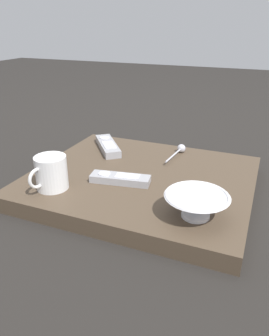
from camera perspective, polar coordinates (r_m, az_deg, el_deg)
The scene contains 7 objects.
ground_plane at distance 1.02m, azimuth 1.20°, elevation -3.53°, with size 6.00×6.00×0.00m, color black.
table at distance 1.01m, azimuth 1.21°, elevation -2.34°, with size 0.66×0.57×0.05m.
cereal_bowl at distance 0.79m, azimuth 10.73°, elevation -6.17°, with size 0.16×0.16×0.06m.
coffee_mug at distance 0.93m, azimuth -14.35°, elevation -0.81°, with size 0.09×0.12×0.09m.
teaspoon at distance 1.17m, azimuth 7.97°, elevation 3.24°, with size 0.03×0.16×0.03m.
tv_remote_near at distance 0.95m, azimuth -2.52°, elevation -1.87°, with size 0.18×0.08×0.02m.
tv_remote_far at distance 1.20m, azimuth -4.68°, elevation 3.88°, with size 0.17×0.19×0.03m.
Camera 1 is at (0.33, -0.84, 0.48)m, focal length 34.99 mm.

